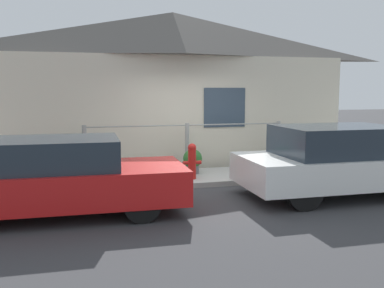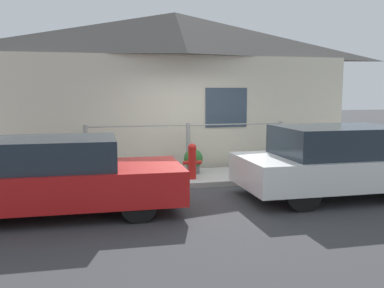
{
  "view_description": "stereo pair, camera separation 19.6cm",
  "coord_description": "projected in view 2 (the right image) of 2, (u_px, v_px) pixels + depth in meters",
  "views": [
    {
      "loc": [
        -2.47,
        -8.46,
        2.06
      ],
      "look_at": [
        -0.18,
        0.3,
        0.9
      ],
      "focal_mm": 40.0,
      "sensor_mm": 36.0,
      "label": 1
    },
    {
      "loc": [
        -2.28,
        -8.5,
        2.06
      ],
      "look_at": [
        -0.18,
        0.3,
        0.9
      ],
      "focal_mm": 40.0,
      "sensor_mm": 36.0,
      "label": 2
    }
  ],
  "objects": [
    {
      "name": "ground_plane",
      "position": [
        204.0,
        188.0,
        8.99
      ],
      "size": [
        60.0,
        60.0,
        0.0
      ],
      "primitive_type": "plane",
      "color": "#38383A"
    },
    {
      "name": "sidewalk",
      "position": [
        195.0,
        178.0,
        9.76
      ],
      "size": [
        24.0,
        1.62,
        0.11
      ],
      "color": "#B2AFA8",
      "rests_on": "ground_plane"
    },
    {
      "name": "house",
      "position": [
        176.0,
        44.0,
        11.4
      ],
      "size": [
        9.26,
        2.23,
        4.1
      ],
      "color": "beige",
      "rests_on": "ground_plane"
    },
    {
      "name": "fence",
      "position": [
        188.0,
        144.0,
        10.31
      ],
      "size": [
        4.9,
        0.1,
        1.14
      ],
      "color": "#999993",
      "rests_on": "sidewalk"
    },
    {
      "name": "car_left",
      "position": [
        53.0,
        176.0,
        7.01
      ],
      "size": [
        4.18,
        1.74,
        1.27
      ],
      "rotation": [
        0.0,
        0.0,
        -0.02
      ],
      "color": "red",
      "rests_on": "ground_plane"
    },
    {
      "name": "car_right",
      "position": [
        341.0,
        161.0,
        8.22
      ],
      "size": [
        4.06,
        1.81,
        1.36
      ],
      "rotation": [
        0.0,
        0.0,
        -0.01
      ],
      "color": "white",
      "rests_on": "ground_plane"
    },
    {
      "name": "fire_hydrant",
      "position": [
        192.0,
        160.0,
        9.31
      ],
      "size": [
        0.41,
        0.18,
        0.78
      ],
      "color": "red",
      "rests_on": "sidewalk"
    },
    {
      "name": "potted_plant_near_hydrant",
      "position": [
        193.0,
        160.0,
        9.93
      ],
      "size": [
        0.44,
        0.44,
        0.57
      ],
      "color": "slate",
      "rests_on": "sidewalk"
    },
    {
      "name": "potted_plant_by_fence",
      "position": [
        80.0,
        166.0,
        9.22
      ],
      "size": [
        0.42,
        0.42,
        0.56
      ],
      "color": "#9E5638",
      "rests_on": "sidewalk"
    }
  ]
}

